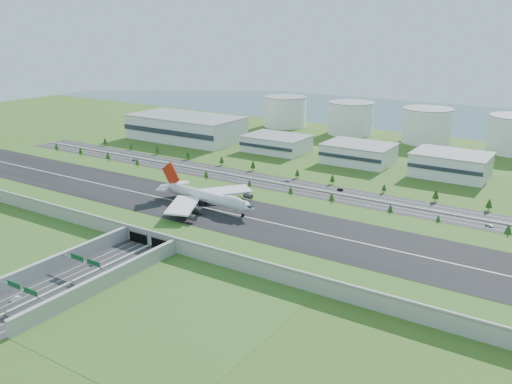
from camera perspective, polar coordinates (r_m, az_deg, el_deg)
The scene contains 24 objects.
ground at distance 347.24m, azimuth -5.40°, elevation -2.93°, with size 1200.00×1200.00×0.00m, color #325C1C.
airfield_deck at distance 345.77m, azimuth -5.43°, elevation -2.29°, with size 520.00×100.00×9.20m.
underpass_road at distance 281.20m, azimuth -18.13°, elevation -8.08°, with size 38.80×120.40×8.00m.
sign_gantry_near at distance 282.20m, azimuth -17.51°, elevation -7.14°, with size 38.70×0.70×9.80m.
sign_gantry_far at distance 264.02m, azimuth -23.37°, elevation -9.57°, with size 38.70×0.70×9.80m.
north_expressway at distance 421.80m, azimuth 2.57°, elevation 0.85°, with size 560.00×36.00×0.12m, color #28282B.
tree_row at distance 419.83m, azimuth 3.21°, elevation 1.44°, with size 502.73×48.67×8.37m.
hangar_west at distance 586.60m, azimuth -7.39°, elevation 6.71°, with size 120.00×60.00×25.00m, color silver.
hangar_mid_a at distance 528.75m, azimuth 2.19°, elevation 5.11°, with size 58.00×42.00×15.00m, color silver.
hangar_mid_b at distance 491.74m, azimuth 10.75°, elevation 3.99°, with size 58.00×42.00×17.00m, color silver.
hangar_mid_c at distance 468.46m, azimuth 19.83°, elevation 2.70°, with size 58.00×42.00×19.00m, color silver.
fuel_tank_a at distance 658.53m, azimuth 3.07°, elevation 8.44°, with size 50.00×50.00×35.00m, color silver.
fuel_tank_b at distance 621.23m, azimuth 9.94°, elevation 7.66°, with size 50.00×50.00×35.00m, color silver.
fuel_tank_c at distance 593.82m, azimuth 17.53°, elevation 6.67°, with size 50.00×50.00×35.00m, color silver.
bay_water at distance 771.46m, azimuth 17.35°, elevation 7.69°, with size 1200.00×260.00×0.06m, color #365767.
boeing_747 at distance 344.19m, azimuth -5.22°, elevation -0.48°, with size 79.54×74.86×24.60m.
car_0 at distance 295.98m, azimuth -16.81°, elevation -7.17°, with size 1.87×4.66×1.59m, color #ABABB0.
car_1 at distance 272.76m, azimuth -24.00°, elevation -10.20°, with size 1.60×4.58×1.51m, color white.
car_2 at distance 289.24m, azimuth -13.09°, elevation -7.47°, with size 2.42×5.25×1.46m, color #0C1D3F.
car_3 at distance 257.65m, azimuth -23.39°, elevation -11.78°, with size 2.11×5.19×1.51m, color #AA120F.
car_4 at distance 503.80m, azimuth -12.69°, elevation 3.30°, with size 1.88×4.67×1.59m, color #5C5C61.
car_5 at distance 409.51m, azimuth 8.86°, elevation 0.27°, with size 1.72×4.94×1.63m, color black.
car_6 at distance 363.79m, azimuth 23.36°, elevation -3.25°, with size 2.27×4.91×1.37m, color #BCBBC0.
car_7 at distance 428.47m, azimuth 3.23°, elevation 1.23°, with size 2.32×5.72×1.66m, color silver.
Camera 1 is at (203.35, -254.35, 120.54)m, focal length 38.00 mm.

